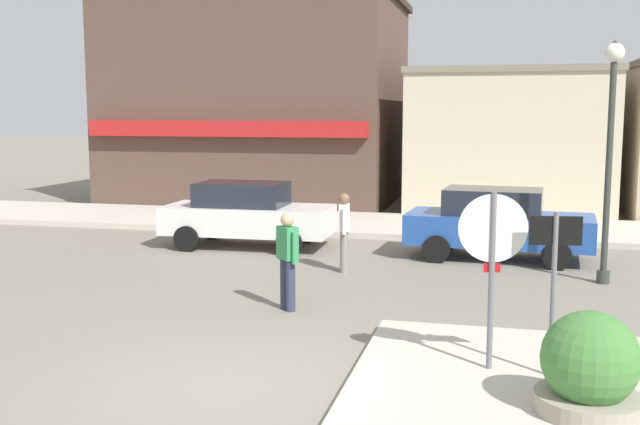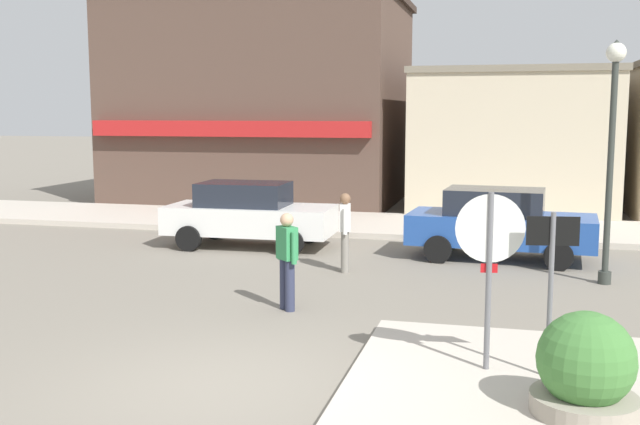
% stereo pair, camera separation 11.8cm
% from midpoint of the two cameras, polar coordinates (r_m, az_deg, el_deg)
% --- Properties ---
extents(ground_plane, '(160.00, 160.00, 0.00)m').
position_cam_midpoint_polar(ground_plane, '(9.19, -7.10, -13.01)').
color(ground_plane, gray).
extents(sidewalk_corner, '(6.40, 4.80, 0.15)m').
position_cam_midpoint_polar(sidewalk_corner, '(9.06, 23.29, -13.39)').
color(sidewalk_corner, beige).
rests_on(sidewalk_corner, ground).
extents(kerb_far, '(80.00, 4.00, 0.15)m').
position_cam_midpoint_polar(kerb_far, '(21.10, 5.43, -0.97)').
color(kerb_far, beige).
rests_on(kerb_far, ground).
extents(stop_sign, '(0.81, 0.14, 2.30)m').
position_cam_midpoint_polar(stop_sign, '(9.13, 13.14, -3.39)').
color(stop_sign, slate).
rests_on(stop_sign, ground).
extents(one_way_sign, '(0.60, 0.10, 2.10)m').
position_cam_midpoint_polar(one_way_sign, '(9.10, 17.54, -4.78)').
color(one_way_sign, slate).
rests_on(one_way_sign, ground).
extents(planter, '(1.10, 1.10, 1.23)m').
position_cam_midpoint_polar(planter, '(8.32, 19.95, -11.57)').
color(planter, gray).
rests_on(planter, ground).
extents(lamp_post, '(0.36, 0.36, 4.54)m').
position_cam_midpoint_polar(lamp_post, '(14.91, 21.59, 6.08)').
color(lamp_post, '#333833').
rests_on(lamp_post, ground).
extents(parked_car_nearest, '(4.04, 1.95, 1.56)m').
position_cam_midpoint_polar(parked_car_nearest, '(18.04, -5.26, -0.08)').
color(parked_car_nearest, white).
rests_on(parked_car_nearest, ground).
extents(parked_car_second, '(4.11, 2.10, 1.56)m').
position_cam_midpoint_polar(parked_car_second, '(16.94, 13.70, -0.77)').
color(parked_car_second, '#234C9E').
rests_on(parked_car_second, ground).
extents(pedestrian_crossing_near, '(0.29, 0.56, 1.61)m').
position_cam_midpoint_polar(pedestrian_crossing_near, '(15.15, 2.14, -1.32)').
color(pedestrian_crossing_near, gray).
rests_on(pedestrian_crossing_near, ground).
extents(pedestrian_crossing_far, '(0.46, 0.45, 1.61)m').
position_cam_midpoint_polar(pedestrian_crossing_far, '(12.23, -2.25, -3.50)').
color(pedestrian_crossing_far, '#2D334C').
rests_on(pedestrian_crossing_far, ground).
extents(building_corner_shop, '(10.09, 7.80, 7.28)m').
position_cam_midpoint_polar(building_corner_shop, '(27.67, -4.13, 8.51)').
color(building_corner_shop, brown).
rests_on(building_corner_shop, ground).
extents(building_storefront_left_near, '(6.32, 7.55, 4.58)m').
position_cam_midpoint_polar(building_storefront_left_near, '(26.17, 14.53, 5.38)').
color(building_storefront_left_near, beige).
rests_on(building_storefront_left_near, ground).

